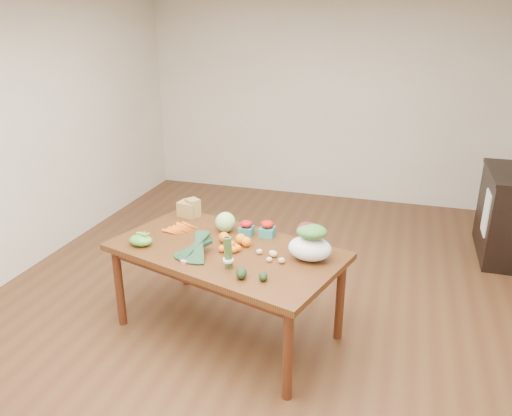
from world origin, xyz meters
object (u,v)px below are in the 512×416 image
(cabbage, at_px, (225,222))
(asparagus_bundle, at_px, (228,252))
(cabinet, at_px, (508,215))
(kale_bunch, at_px, (193,248))
(paper_bag, at_px, (188,208))
(mandarin_cluster, at_px, (232,246))
(dining_table, at_px, (227,291))
(salad_bag, at_px, (310,244))

(cabbage, xyz_separation_m, asparagus_bundle, (0.25, -0.61, 0.04))
(cabinet, distance_m, kale_bunch, 3.54)
(paper_bag, bearing_deg, cabinet, 29.55)
(cabbage, relative_size, mandarin_cluster, 0.93)
(cabbage, bearing_deg, asparagus_bundle, -68.04)
(asparagus_bundle, bearing_deg, dining_table, 129.77)
(dining_table, relative_size, asparagus_bundle, 7.05)
(dining_table, distance_m, salad_bag, 0.82)
(dining_table, relative_size, salad_bag, 5.47)
(cabbage, distance_m, kale_bunch, 0.54)
(asparagus_bundle, bearing_deg, cabbage, 128.44)
(mandarin_cluster, bearing_deg, asparagus_bundle, -75.44)
(paper_bag, bearing_deg, mandarin_cluster, -42.62)
(mandarin_cluster, distance_m, asparagus_bundle, 0.29)
(cabinet, height_order, asparagus_bundle, asparagus_bundle)
(mandarin_cluster, bearing_deg, cabbage, 117.34)
(dining_table, distance_m, asparagus_bundle, 0.60)
(dining_table, distance_m, mandarin_cluster, 0.42)
(cabbage, height_order, kale_bunch, cabbage)
(kale_bunch, distance_m, salad_bag, 0.87)
(mandarin_cluster, relative_size, kale_bunch, 0.45)
(dining_table, relative_size, cabinet, 1.73)
(asparagus_bundle, bearing_deg, mandarin_cluster, 121.04)
(paper_bag, height_order, cabbage, cabbage)
(cabinet, bearing_deg, kale_bunch, -136.55)
(salad_bag, bearing_deg, asparagus_bundle, -150.11)
(dining_table, xyz_separation_m, asparagus_bundle, (0.13, -0.30, 0.50))
(paper_bag, distance_m, salad_bag, 1.32)
(paper_bag, distance_m, cabbage, 0.49)
(cabinet, bearing_deg, asparagus_bundle, -132.03)
(cabinet, bearing_deg, dining_table, -137.25)
(cabinet, xyz_separation_m, paper_bag, (-2.93, -1.66, 0.36))
(cabinet, height_order, kale_bunch, cabinet)
(salad_bag, bearing_deg, cabinet, 51.86)
(kale_bunch, bearing_deg, salad_bag, 31.91)
(paper_bag, distance_m, asparagus_bundle, 1.08)
(paper_bag, xyz_separation_m, mandarin_cluster, (0.61, -0.56, -0.04))
(kale_bunch, height_order, salad_bag, salad_bag)
(kale_bunch, bearing_deg, paper_bag, 132.72)
(cabinet, xyz_separation_m, mandarin_cluster, (-2.32, -2.23, 0.32))
(kale_bunch, bearing_deg, dining_table, 67.81)
(mandarin_cluster, distance_m, kale_bunch, 0.31)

